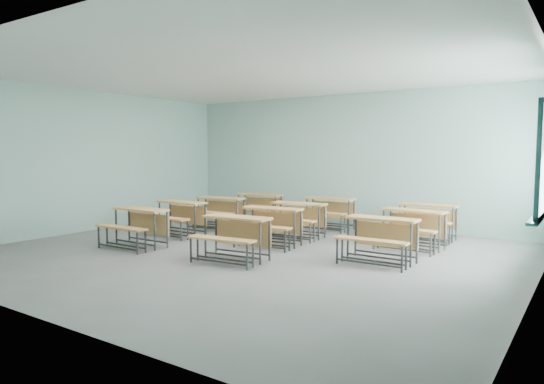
{
  "coord_description": "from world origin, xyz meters",
  "views": [
    {
      "loc": [
        5.11,
        -6.84,
        1.82
      ],
      "look_at": [
        -0.31,
        1.2,
        1.0
      ],
      "focal_mm": 32.0,
      "sensor_mm": 36.0,
      "label": 1
    }
  ],
  "objects": [
    {
      "name": "desk_unit_r0c1",
      "position": [
        0.14,
        -0.61,
        0.49
      ],
      "size": [
        1.24,
        0.9,
        0.73
      ],
      "rotation": [
        0.0,
        0.0,
        0.1
      ],
      "color": "#CB8C49",
      "rests_on": "ground"
    },
    {
      "name": "desk_unit_r1c2",
      "position": [
        2.2,
        0.61,
        0.49
      ],
      "size": [
        1.17,
        0.79,
        0.73
      ],
      "rotation": [
        0.0,
        0.0,
        0.0
      ],
      "color": "#CB8C49",
      "rests_on": "ground"
    },
    {
      "name": "room",
      "position": [
        0.08,
        0.03,
        1.6
      ],
      "size": [
        9.04,
        8.04,
        3.24
      ],
      "color": "gray",
      "rests_on": "ground"
    },
    {
      "name": "desk_unit_r3c1",
      "position": [
        -0.07,
        3.2,
        0.49
      ],
      "size": [
        1.19,
        0.82,
        0.73
      ],
      "rotation": [
        0.0,
        0.0,
        0.03
      ],
      "color": "#CB8C49",
      "rests_on": "ground"
    },
    {
      "name": "desk_unit_r0c0",
      "position": [
        -2.09,
        -0.74,
        0.49
      ],
      "size": [
        1.17,
        0.79,
        0.73
      ],
      "rotation": [
        0.0,
        0.0,
        0.0
      ],
      "color": "#CB8C49",
      "rests_on": "ground"
    },
    {
      "name": "desk_unit_r2c1",
      "position": [
        -0.11,
        1.83,
        0.49
      ],
      "size": [
        1.22,
        0.86,
        0.73
      ],
      "rotation": [
        0.0,
        0.0,
        0.07
      ],
      "color": "#CB8C49",
      "rests_on": "ground"
    },
    {
      "name": "desk_unit_r1c1",
      "position": [
        -0.07,
        0.77,
        0.49
      ],
      "size": [
        1.25,
        0.92,
        0.73
      ],
      "rotation": [
        0.0,
        0.0,
        0.12
      ],
      "color": "#CB8C49",
      "rests_on": "ground"
    },
    {
      "name": "desk_unit_r3c2",
      "position": [
        2.23,
        3.08,
        0.49
      ],
      "size": [
        1.17,
        0.79,
        0.73
      ],
      "rotation": [
        0.0,
        0.0,
        0.0
      ],
      "color": "#CB8C49",
      "rests_on": "ground"
    },
    {
      "name": "desk_unit_r3c0",
      "position": [
        -2.04,
        3.12,
        0.49
      ],
      "size": [
        1.25,
        0.9,
        0.73
      ],
      "rotation": [
        0.0,
        0.0,
        0.1
      ],
      "color": "#CB8C49",
      "rests_on": "ground"
    },
    {
      "name": "desk_unit_r2c0",
      "position": [
        -2.24,
        1.82,
        0.49
      ],
      "size": [
        1.27,
        0.94,
        0.73
      ],
      "rotation": [
        0.0,
        0.0,
        0.14
      ],
      "color": "#CB8C49",
      "rests_on": "ground"
    },
    {
      "name": "desk_unit_r1c0",
      "position": [
        -2.36,
        0.63,
        0.49
      ],
      "size": [
        1.18,
        0.81,
        0.73
      ],
      "rotation": [
        0.0,
        0.0,
        -0.02
      ],
      "color": "#CB8C49",
      "rests_on": "ground"
    },
    {
      "name": "desk_unit_r2c2",
      "position": [
        2.29,
        1.98,
        0.49
      ],
      "size": [
        1.23,
        0.87,
        0.73
      ],
      "rotation": [
        0.0,
        0.0,
        -0.08
      ],
      "color": "#CB8C49",
      "rests_on": "ground"
    }
  ]
}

